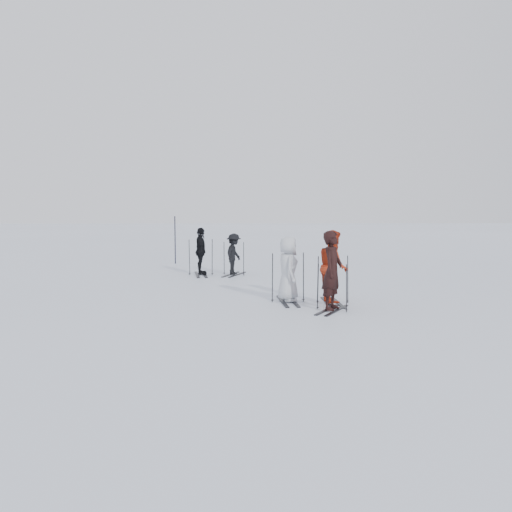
{
  "coord_description": "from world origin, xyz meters",
  "views": [
    {
      "loc": [
        -0.12,
        -16.51,
        2.6
      ],
      "look_at": [
        0.0,
        1.0,
        1.0
      ],
      "focal_mm": 40.0,
      "sensor_mm": 36.0,
      "label": 1
    }
  ],
  "objects": [
    {
      "name": "ground",
      "position": [
        0.0,
        0.0,
        0.0
      ],
      "size": [
        120.0,
        120.0,
        0.0
      ],
      "primitive_type": "plane",
      "color": "silver",
      "rests_on": "ground"
    },
    {
      "name": "skier_near_dark",
      "position": [
        1.83,
        -2.76,
        0.96
      ],
      "size": [
        0.73,
        0.83,
        1.92
      ],
      "primitive_type": "imported",
      "rotation": [
        0.0,
        0.0,
        1.1
      ],
      "color": "black",
      "rests_on": "ground"
    },
    {
      "name": "skier_red",
      "position": [
        2.0,
        -1.69,
        0.95
      ],
      "size": [
        0.76,
        0.95,
        1.9
      ],
      "primitive_type": "imported",
      "rotation": [
        0.0,
        0.0,
        1.62
      ],
      "color": "#A62A12",
      "rests_on": "ground"
    },
    {
      "name": "skier_uphill_far",
      "position": [
        -0.79,
        4.31,
        0.75
      ],
      "size": [
        0.84,
        1.09,
        1.5
      ],
      "primitive_type": "imported",
      "rotation": [
        0.0,
        0.0,
        1.24
      ],
      "color": "black",
      "rests_on": "ground"
    },
    {
      "name": "piste_marker",
      "position": [
        -3.48,
        8.28,
        1.04
      ],
      "size": [
        0.06,
        0.06,
        2.07
      ],
      "primitive_type": "cylinder",
      "rotation": [
        0.0,
        0.0,
        -0.32
      ],
      "color": "black",
      "rests_on": "ground"
    },
    {
      "name": "skier_grey",
      "position": [
        0.83,
        -1.51,
        0.86
      ],
      "size": [
        0.61,
        0.88,
        1.71
      ],
      "primitive_type": "imported",
      "rotation": [
        0.0,
        0.0,
        1.66
      ],
      "color": "silver",
      "rests_on": "ground"
    },
    {
      "name": "skis_grey",
      "position": [
        0.83,
        -1.51,
        0.68
      ],
      "size": [
        1.94,
        1.14,
        1.36
      ],
      "primitive_type": null,
      "rotation": [
        0.0,
        0.0,
        1.66
      ],
      "color": "black",
      "rests_on": "ground"
    },
    {
      "name": "skier_uphill_left",
      "position": [
        -2.0,
        4.27,
        0.86
      ],
      "size": [
        0.55,
        1.05,
        1.71
      ],
      "primitive_type": "imported",
      "rotation": [
        0.0,
        0.0,
        1.71
      ],
      "color": "black",
      "rests_on": "ground"
    },
    {
      "name": "skis_red",
      "position": [
        2.0,
        -1.69,
        0.65
      ],
      "size": [
        1.81,
        1.02,
        1.29
      ],
      "primitive_type": null,
      "rotation": [
        0.0,
        0.0,
        1.62
      ],
      "color": "black",
      "rests_on": "ground"
    },
    {
      "name": "skis_near_dark",
      "position": [
        1.83,
        -2.76,
        0.6
      ],
      "size": [
        1.85,
        1.51,
        1.19
      ],
      "primitive_type": null,
      "rotation": [
        0.0,
        0.0,
        1.1
      ],
      "color": "black",
      "rests_on": "ground"
    },
    {
      "name": "skis_uphill_far",
      "position": [
        -0.79,
        4.31,
        0.63
      ],
      "size": [
        1.92,
        1.42,
        1.25
      ],
      "primitive_type": null,
      "rotation": [
        0.0,
        0.0,
        1.24
      ],
      "color": "black",
      "rests_on": "ground"
    },
    {
      "name": "skis_uphill_left",
      "position": [
        -2.0,
        4.27,
        0.68
      ],
      "size": [
        1.98,
        1.24,
        1.36
      ],
      "primitive_type": null,
      "rotation": [
        0.0,
        0.0,
        1.71
      ],
      "color": "black",
      "rests_on": "ground"
    }
  ]
}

